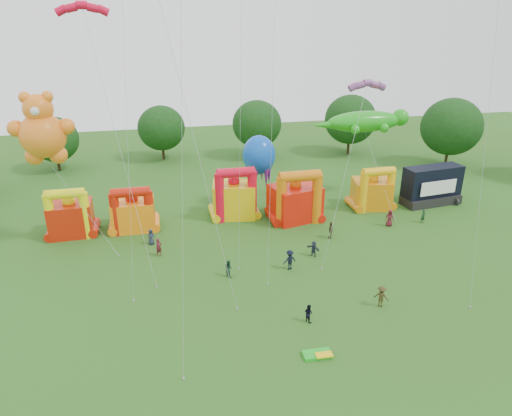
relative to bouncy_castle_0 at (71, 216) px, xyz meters
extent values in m
plane|color=#2C5217|center=(18.74, -28.05, -2.19)|extent=(160.00, 160.00, 0.00)
cylinder|color=#352314|center=(54.88, 13.65, -0.33)|extent=(0.44, 0.44, 3.72)
ellipsoid|color=#123710|center=(54.88, 13.65, 4.22)|extent=(9.30, 9.30, 8.89)
cylinder|color=#352314|center=(42.50, 23.97, -0.44)|extent=(0.44, 0.44, 3.51)
ellipsoid|color=#123710|center=(42.50, 23.97, 3.85)|extent=(8.77, 8.78, 8.39)
cylinder|color=#352314|center=(26.45, 25.58, -0.54)|extent=(0.44, 0.44, 3.30)
ellipsoid|color=#123710|center=(26.45, 25.58, 3.49)|extent=(8.25, 8.25, 7.88)
cylinder|color=#352314|center=(10.74, 27.56, -0.65)|extent=(0.44, 0.44, 3.09)
ellipsoid|color=#123710|center=(10.74, 27.56, 3.13)|extent=(7.72, 7.72, 7.38)
cylinder|color=#352314|center=(-5.43, 24.88, -0.75)|extent=(0.44, 0.44, 2.88)
ellipsoid|color=#123710|center=(-5.43, 24.88, 2.77)|extent=(7.20, 7.20, 6.88)
cube|color=red|center=(0.00, 0.25, -0.37)|extent=(4.59, 3.73, 3.64)
cylinder|color=#F7F30D|center=(-1.75, -1.05, 0.41)|extent=(0.99, 0.99, 5.20)
cylinder|color=#F7F30D|center=(1.75, -1.05, 0.41)|extent=(0.99, 0.99, 5.20)
cylinder|color=#F7F30D|center=(0.00, -1.05, 3.00)|extent=(3.99, 1.03, 1.03)
sphere|color=#F7F30D|center=(0.00, 0.25, 1.75)|extent=(1.40, 1.40, 1.40)
cube|color=orange|center=(6.56, 0.32, -0.51)|extent=(4.71, 3.81, 3.36)
cylinder|color=red|center=(4.76, -1.02, 0.21)|extent=(1.02, 1.02, 4.80)
cylinder|color=red|center=(8.36, -1.02, 0.21)|extent=(1.02, 1.02, 4.80)
cylinder|color=red|center=(6.56, -1.02, 2.61)|extent=(4.11, 1.07, 1.07)
sphere|color=red|center=(6.56, 0.32, 1.47)|extent=(1.40, 1.40, 1.40)
cube|color=#E4B90C|center=(18.20, 1.40, -0.14)|extent=(5.47, 4.66, 4.11)
cylinder|color=red|center=(16.29, -0.01, 0.74)|extent=(1.08, 1.08, 5.87)
cylinder|color=red|center=(20.10, -0.01, 0.74)|extent=(1.08, 1.08, 5.87)
cylinder|color=red|center=(18.20, -0.01, 3.68)|extent=(4.35, 1.13, 1.13)
sphere|color=red|center=(18.20, 1.40, 2.22)|extent=(1.40, 1.40, 1.40)
cube|color=red|center=(25.00, -1.03, -0.17)|extent=(6.22, 5.43, 4.05)
cylinder|color=orange|center=(22.91, -2.59, 0.70)|extent=(1.18, 1.18, 5.79)
cylinder|color=orange|center=(27.09, -2.59, 0.70)|extent=(1.18, 1.18, 5.79)
cylinder|color=orange|center=(25.00, -2.59, 3.60)|extent=(4.77, 1.24, 1.24)
sphere|color=orange|center=(25.00, -1.03, 2.16)|extent=(1.40, 1.40, 1.40)
cube|color=orange|center=(35.39, 0.32, -0.41)|extent=(5.18, 4.47, 3.55)
cylinder|color=#F8B50D|center=(33.62, -0.99, 0.35)|extent=(1.00, 1.00, 5.08)
cylinder|color=#F8B50D|center=(37.16, -0.99, 0.35)|extent=(1.00, 1.00, 5.08)
cylinder|color=#F8B50D|center=(35.39, -0.99, 2.89)|extent=(4.03, 1.05, 1.05)
sphere|color=#F8B50D|center=(35.39, 0.32, 1.66)|extent=(1.40, 1.40, 1.40)
cube|color=black|center=(43.41, -0.32, -1.64)|extent=(7.82, 3.68, 1.10)
cube|color=black|center=(43.41, -0.12, 0.80)|extent=(7.78, 3.31, 3.77)
cube|color=white|center=(43.41, -1.59, 0.42)|extent=(5.18, 0.68, 1.77)
cylinder|color=black|center=(40.39, -1.45, -1.79)|extent=(0.30, 0.90, 0.90)
cylinder|color=black|center=(46.43, -1.45, -1.79)|extent=(0.30, 0.90, 0.90)
sphere|color=orange|center=(-0.64, -2.91, 9.61)|extent=(4.23, 4.23, 4.23)
sphere|color=orange|center=(-0.64, -2.91, 12.11)|extent=(2.69, 2.69, 2.69)
sphere|color=orange|center=(-1.60, -2.91, 13.17)|extent=(1.06, 1.06, 1.06)
sphere|color=orange|center=(0.32, -2.91, 13.17)|extent=(1.06, 1.06, 1.06)
sphere|color=orange|center=(-2.85, -2.91, 10.38)|extent=(1.54, 1.54, 1.54)
sphere|color=orange|center=(1.57, -2.91, 10.38)|extent=(1.54, 1.54, 1.54)
sphere|color=orange|center=(-1.70, -2.91, 7.69)|extent=(1.73, 1.73, 1.73)
sphere|color=orange|center=(0.41, -2.91, 7.69)|extent=(1.73, 1.73, 1.73)
sphere|color=white|center=(-0.64, -4.20, 12.11)|extent=(0.77, 0.77, 0.77)
ellipsoid|color=#1CA016|center=(35.26, 3.69, 7.96)|extent=(9.83, 3.07, 2.61)
sphere|color=#1CA016|center=(40.06, 3.69, 8.25)|extent=(2.11, 2.11, 2.11)
cone|color=#1CA016|center=(30.28, 3.69, 7.77)|extent=(3.84, 1.54, 1.54)
sphere|color=#1CA016|center=(37.18, 5.22, 7.39)|extent=(1.15, 1.15, 1.15)
sphere|color=#1CA016|center=(37.18, 2.15, 7.39)|extent=(1.15, 1.15, 1.15)
sphere|color=#1CA016|center=(33.35, 5.22, 7.39)|extent=(1.15, 1.15, 1.15)
sphere|color=#1CA016|center=(33.35, 2.15, 7.39)|extent=(1.15, 1.15, 1.15)
ellipsoid|color=blue|center=(21.72, 3.55, 4.53)|extent=(4.00, 4.00, 4.79)
cone|color=#591E8C|center=(23.02, 3.55, 2.33)|extent=(0.90, 0.90, 3.20)
cone|color=#591E8C|center=(22.37, 4.67, 2.33)|extent=(0.90, 0.90, 3.20)
cone|color=#591E8C|center=(21.07, 4.67, 2.33)|extent=(0.90, 0.90, 3.20)
cone|color=#591E8C|center=(20.42, 3.55, 2.33)|extent=(0.90, 0.90, 3.20)
cone|color=#591E8C|center=(21.07, 2.42, 2.33)|extent=(0.90, 0.90, 3.20)
cone|color=#591E8C|center=(22.37, 2.42, 2.33)|extent=(0.90, 0.90, 3.20)
cube|color=green|center=(19.51, -24.37, -2.07)|extent=(2.04, 1.08, 0.24)
cube|color=yellow|center=(19.91, -24.67, -1.93)|extent=(1.22, 0.65, 0.10)
imported|color=#242A3D|center=(8.35, -4.22, -1.33)|extent=(0.97, 0.79, 1.71)
imported|color=#581922|center=(9.08, -6.94, -1.25)|extent=(0.81, 0.77, 1.87)
imported|color=#173A28|center=(15.22, -12.35, -1.37)|extent=(0.92, 0.99, 1.64)
imported|color=black|center=(21.04, -12.35, -1.20)|extent=(1.41, 1.02, 1.98)
imported|color=#3A3117|center=(27.24, -6.95, -1.25)|extent=(0.87, 1.19, 1.87)
imported|color=#24293C|center=(24.10, -10.39, -1.38)|extent=(1.28, 1.48, 1.61)
imported|color=#581921|center=(34.93, -5.48, -1.21)|extent=(1.15, 1.06, 1.97)
imported|color=#17391E|center=(39.20, -5.48, -1.37)|extent=(0.69, 0.55, 1.64)
imported|color=black|center=(20.18, -20.44, -1.43)|extent=(0.83, 0.91, 1.52)
imported|color=#393217|center=(26.65, -19.78, -1.26)|extent=(1.37, 1.30, 1.87)
camera|label=1|loc=(9.71, -48.45, 19.72)|focal=32.00mm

